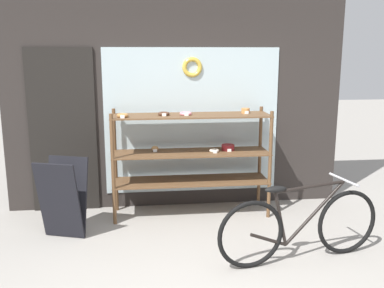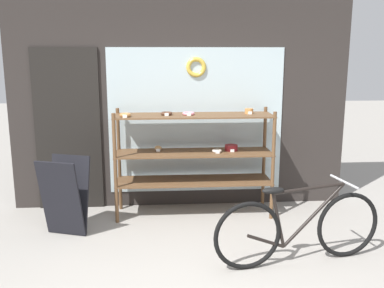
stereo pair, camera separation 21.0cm
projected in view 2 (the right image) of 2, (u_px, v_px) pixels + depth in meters
name	position (u px, v px, depth m)	size (l,w,h in m)	color
storefront_facade	(177.00, 70.00, 5.51)	(4.42, 0.13, 3.76)	#2D2826
display_case	(194.00, 150.00, 5.34)	(1.95, 0.51, 1.35)	brown
bicycle	(299.00, 228.00, 4.14)	(1.72, 0.48, 0.81)	black
sandwich_board	(65.00, 197.00, 4.79)	(0.57, 0.51, 0.89)	black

